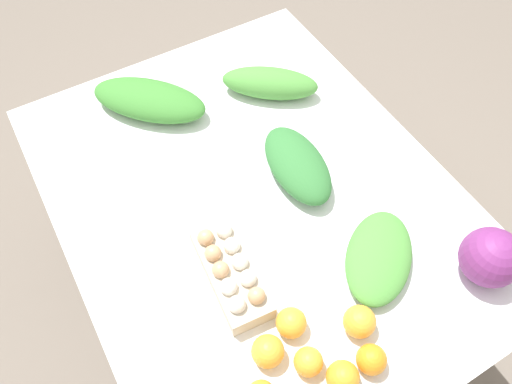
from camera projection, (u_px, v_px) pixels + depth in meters
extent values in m
plane|color=#70665B|center=(256.00, 295.00, 2.08)|extent=(8.00, 8.00, 0.00)
cube|color=silver|center=(256.00, 199.00, 1.47)|extent=(1.40, 1.09, 0.03)
cylinder|color=brown|center=(486.00, 343.00, 1.61)|extent=(0.06, 0.06, 0.72)
cylinder|color=brown|center=(277.00, 95.00, 2.23)|extent=(0.06, 0.06, 0.72)
cylinder|color=brown|center=(67.00, 185.00, 1.95)|extent=(0.06, 0.06, 0.72)
sphere|color=#7A2D75|center=(491.00, 257.00, 1.26)|extent=(0.16, 0.16, 0.16)
cube|color=beige|center=(231.00, 273.00, 1.29)|extent=(0.31, 0.14, 0.06)
sphere|color=tan|center=(206.00, 237.00, 1.30)|extent=(0.04, 0.04, 0.04)
sphere|color=tan|center=(213.00, 253.00, 1.27)|extent=(0.04, 0.04, 0.04)
sphere|color=tan|center=(221.00, 270.00, 1.25)|extent=(0.04, 0.04, 0.04)
sphere|color=white|center=(228.00, 287.00, 1.22)|extent=(0.04, 0.04, 0.04)
sphere|color=white|center=(237.00, 304.00, 1.19)|extent=(0.04, 0.04, 0.04)
sphere|color=white|center=(224.00, 230.00, 1.31)|extent=(0.04, 0.04, 0.04)
sphere|color=white|center=(232.00, 245.00, 1.28)|extent=(0.04, 0.04, 0.04)
sphere|color=white|center=(240.00, 262.00, 1.26)|extent=(0.04, 0.04, 0.04)
sphere|color=white|center=(248.00, 278.00, 1.23)|extent=(0.04, 0.04, 0.04)
sphere|color=tan|center=(257.00, 296.00, 1.21)|extent=(0.04, 0.04, 0.04)
ellipsoid|color=#4C933D|center=(270.00, 83.00, 1.65)|extent=(0.29, 0.33, 0.09)
ellipsoid|color=#4C933D|center=(379.00, 257.00, 1.31)|extent=(0.32, 0.33, 0.07)
ellipsoid|color=#337538|center=(297.00, 165.00, 1.46)|extent=(0.32, 0.19, 0.09)
ellipsoid|color=#3D8433|center=(149.00, 100.00, 1.61)|extent=(0.39, 0.38, 0.09)
sphere|color=#F9A833|center=(308.00, 362.00, 1.16)|extent=(0.07, 0.07, 0.07)
sphere|color=orange|center=(343.00, 377.00, 1.13)|extent=(0.08, 0.08, 0.08)
sphere|color=#F9A833|center=(291.00, 323.00, 1.20)|extent=(0.08, 0.08, 0.08)
sphere|color=#F9A833|center=(359.00, 322.00, 1.20)|extent=(0.08, 0.08, 0.08)
sphere|color=orange|center=(371.00, 359.00, 1.16)|extent=(0.07, 0.07, 0.07)
sphere|color=#F9A833|center=(268.00, 351.00, 1.16)|extent=(0.08, 0.08, 0.08)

